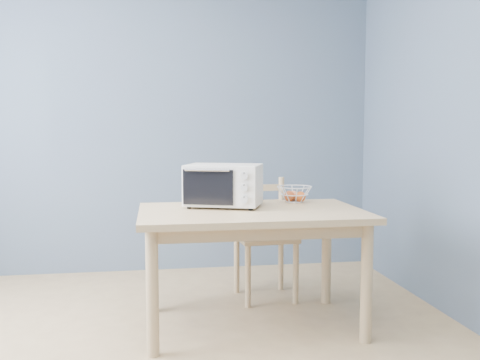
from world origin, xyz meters
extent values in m
cube|color=slate|center=(0.00, 2.25, 1.30)|extent=(4.00, 0.01, 2.60)
cube|color=slate|center=(0.00, -2.25, 1.30)|extent=(4.00, 0.01, 2.60)
cube|color=tan|center=(0.65, 0.74, 0.73)|extent=(1.40, 0.90, 0.04)
cylinder|color=tan|center=(0.03, 0.37, 0.35)|extent=(0.07, 0.07, 0.71)
cylinder|color=tan|center=(1.27, 0.37, 0.35)|extent=(0.07, 0.07, 0.71)
cylinder|color=tan|center=(0.03, 1.11, 0.35)|extent=(0.07, 0.07, 0.71)
cylinder|color=tan|center=(1.27, 1.11, 0.35)|extent=(0.07, 0.07, 0.71)
cube|color=white|center=(0.50, 0.90, 0.90)|extent=(0.55, 0.46, 0.26)
cube|color=black|center=(0.44, 0.92, 0.89)|extent=(0.38, 0.36, 0.21)
cube|color=black|center=(0.38, 0.77, 0.89)|extent=(0.31, 0.12, 0.22)
cylinder|color=silver|center=(0.38, 0.75, 1.00)|extent=(0.27, 0.11, 0.01)
cube|color=white|center=(0.60, 0.70, 0.90)|extent=(0.12, 0.05, 0.24)
cylinder|color=black|center=(0.27, 0.86, 0.76)|extent=(0.03, 0.03, 0.02)
cylinder|color=black|center=(0.64, 0.72, 0.76)|extent=(0.03, 0.03, 0.02)
cylinder|color=black|center=(0.35, 1.08, 0.76)|extent=(0.03, 0.03, 0.02)
cylinder|color=black|center=(0.73, 0.95, 0.76)|extent=(0.03, 0.03, 0.02)
cylinder|color=silver|center=(0.60, 0.68, 0.97)|extent=(0.05, 0.03, 0.05)
cylinder|color=silver|center=(0.60, 0.68, 0.90)|extent=(0.05, 0.03, 0.05)
cylinder|color=silver|center=(0.60, 0.68, 0.82)|extent=(0.05, 0.03, 0.05)
torus|color=silver|center=(1.01, 1.04, 0.86)|extent=(0.27, 0.27, 0.01)
torus|color=silver|center=(1.01, 1.04, 0.81)|extent=(0.21, 0.21, 0.01)
torus|color=silver|center=(1.01, 1.04, 0.76)|extent=(0.13, 0.13, 0.01)
sphere|color=#B32717|center=(0.98, 1.05, 0.79)|extent=(0.08, 0.08, 0.08)
sphere|color=#CE5418|center=(1.05, 1.02, 0.79)|extent=(0.07, 0.07, 0.07)
sphere|color=#E58959|center=(1.02, 1.09, 0.79)|extent=(0.07, 0.07, 0.07)
cube|color=tan|center=(0.86, 1.29, 0.46)|extent=(0.44, 0.44, 0.03)
cylinder|color=tan|center=(0.69, 1.10, 0.22)|extent=(0.04, 0.04, 0.44)
cylinder|color=tan|center=(1.05, 1.12, 0.22)|extent=(0.04, 0.04, 0.44)
cylinder|color=tan|center=(0.67, 1.45, 0.22)|extent=(0.04, 0.04, 0.44)
cylinder|color=tan|center=(1.02, 1.48, 0.22)|extent=(0.04, 0.04, 0.44)
cylinder|color=tan|center=(0.67, 1.45, 0.67)|extent=(0.04, 0.04, 0.44)
cylinder|color=tan|center=(1.02, 1.48, 0.67)|extent=(0.04, 0.04, 0.44)
cube|color=tan|center=(0.85, 1.47, 0.57)|extent=(0.36, 0.04, 0.05)
cube|color=tan|center=(0.85, 1.47, 0.69)|extent=(0.36, 0.04, 0.05)
cube|color=tan|center=(0.85, 1.47, 0.81)|extent=(0.36, 0.04, 0.05)
camera|label=1|loc=(0.06, -2.53, 1.24)|focal=40.00mm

